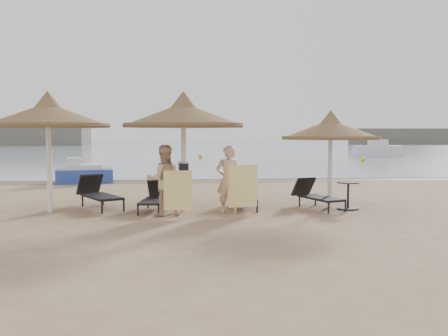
# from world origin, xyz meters

# --- Properties ---
(ground) EXTENTS (160.00, 160.00, 0.00)m
(ground) POSITION_xyz_m (0.00, 0.00, 0.00)
(ground) COLOR tan
(ground) RESTS_ON ground
(sea) EXTENTS (200.00, 140.00, 0.03)m
(sea) POSITION_xyz_m (0.00, 80.00, 0.01)
(sea) COLOR gray
(sea) RESTS_ON ground
(wet_sand_strip) EXTENTS (200.00, 1.60, 0.01)m
(wet_sand_strip) POSITION_xyz_m (0.00, 9.40, 0.00)
(wet_sand_strip) COLOR brown
(wet_sand_strip) RESTS_ON ground
(far_shore) EXTENTS (150.00, 54.80, 12.00)m
(far_shore) POSITION_xyz_m (-25.10, 77.82, 2.91)
(far_shore) COLOR #6F675A
(far_shore) RESTS_ON ground
(palapa_left) EXTENTS (3.26, 3.26, 3.23)m
(palapa_left) POSITION_xyz_m (-3.46, 1.26, 2.57)
(palapa_left) COLOR white
(palapa_left) RESTS_ON ground
(palapa_center) EXTENTS (3.26, 3.26, 3.24)m
(palapa_center) POSITION_xyz_m (0.11, 1.06, 2.58)
(palapa_center) COLOR white
(palapa_center) RESTS_ON ground
(palapa_right) EXTENTS (2.79, 2.79, 2.76)m
(palapa_right) POSITION_xyz_m (4.25, 1.31, 2.20)
(palapa_right) COLOR white
(palapa_right) RESTS_ON ground
(lounger_far_left) EXTENTS (1.56, 2.11, 0.91)m
(lounger_far_left) POSITION_xyz_m (-2.30, 1.99, 0.41)
(lounger_far_left) COLOR black
(lounger_far_left) RESTS_ON ground
(lounger_near_left) EXTENTS (0.84, 1.83, 0.79)m
(lounger_near_left) POSITION_xyz_m (-0.68, 1.30, 0.36)
(lounger_near_left) COLOR black
(lounger_near_left) RESTS_ON ground
(lounger_near_right) EXTENTS (0.75, 1.90, 0.83)m
(lounger_near_right) POSITION_xyz_m (1.82, 1.59, 0.37)
(lounger_near_right) COLOR black
(lounger_near_right) RESTS_ON ground
(lounger_far_right) EXTENTS (1.15, 1.93, 0.82)m
(lounger_far_right) POSITION_xyz_m (3.83, 1.28, 0.37)
(lounger_far_right) COLOR black
(lounger_far_right) RESTS_ON ground
(side_table) EXTENTS (0.63, 0.63, 0.76)m
(side_table) POSITION_xyz_m (4.65, 0.91, 0.36)
(side_table) COLOR black
(side_table) RESTS_ON ground
(person_left) EXTENTS (1.05, 0.76, 2.11)m
(person_left) POSITION_xyz_m (-0.42, 0.39, 1.05)
(person_left) COLOR #CFA88A
(person_left) RESTS_ON ground
(person_right) EXTENTS (0.98, 0.65, 2.08)m
(person_right) POSITION_xyz_m (1.25, 0.49, 1.04)
(person_right) COLOR #CFA88A
(person_right) RESTS_ON ground
(towel_left) EXTENTS (0.71, 0.06, 0.99)m
(towel_left) POSITION_xyz_m (-0.07, 0.04, 0.69)
(towel_left) COLOR yellow
(towel_left) RESTS_ON ground
(towel_right) EXTENTS (0.77, 0.17, 1.09)m
(towel_right) POSITION_xyz_m (1.60, 0.24, 0.75)
(towel_right) COLOR yellow
(towel_right) RESTS_ON ground
(bag_patterned) EXTENTS (0.29, 0.18, 0.35)m
(bag_patterned) POSITION_xyz_m (0.11, 1.24, 1.16)
(bag_patterned) COLOR white
(bag_patterned) RESTS_ON ground
(bag_dark) EXTENTS (0.25, 0.14, 0.33)m
(bag_dark) POSITION_xyz_m (0.11, 0.90, 1.13)
(bag_dark) COLOR black
(bag_dark) RESTS_ON ground
(pedal_boat) EXTENTS (2.54, 1.80, 1.08)m
(pedal_boat) POSITION_xyz_m (-3.96, 9.31, 0.40)
(pedal_boat) COLOR #2642A4
(pedal_boat) RESTS_ON ground
(buoy_left) EXTENTS (0.41, 0.41, 0.41)m
(buoy_left) POSITION_xyz_m (-6.73, 23.61, 0.20)
(buoy_left) COLOR yellow
(buoy_left) RESTS_ON ground
(buoy_mid) EXTENTS (0.35, 0.35, 0.35)m
(buoy_mid) POSITION_xyz_m (2.23, 29.28, 0.17)
(buoy_mid) COLOR yellow
(buoy_mid) RESTS_ON ground
(buoy_right) EXTENTS (0.32, 0.32, 0.32)m
(buoy_right) POSITION_xyz_m (13.99, 23.34, 0.16)
(buoy_right) COLOR yellow
(buoy_right) RESTS_ON ground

